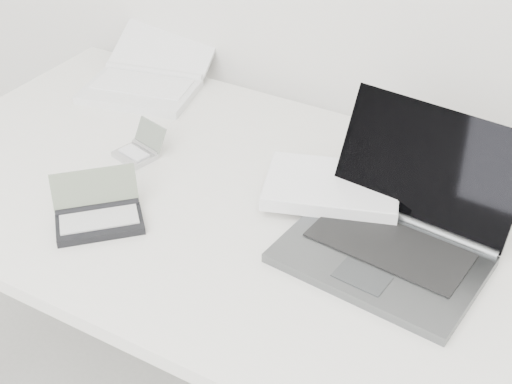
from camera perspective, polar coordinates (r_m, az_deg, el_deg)
The scene contains 5 objects.
desk at distance 1.37m, azimuth 1.92°, elevation -3.13°, with size 1.60×0.80×0.73m.
laptop_large at distance 1.29m, azimuth 9.25°, elevation -1.82°, with size 0.48×0.38×0.21m.
netbook_open_white at distance 1.79m, azimuth -8.66°, elevation 9.01°, with size 0.33×0.38×0.08m.
pda_silver at distance 1.52m, azimuth -9.32°, elevation 3.35°, with size 0.10×0.11×0.06m.
palmtop_charcoal at distance 1.34m, azimuth -12.49°, elevation -1.79°, with size 0.19×0.19×0.08m.
Camera 1 is at (0.49, 0.60, 1.54)m, focal length 50.00 mm.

